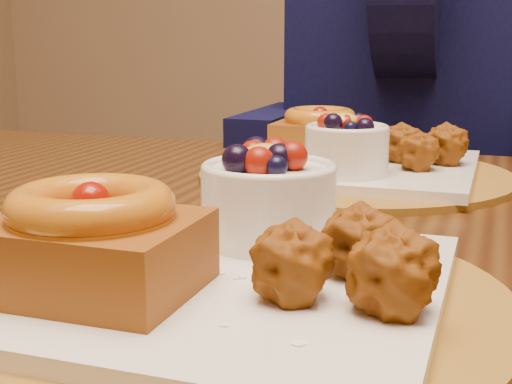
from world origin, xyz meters
TOP-DOWN VIEW (x-y plane):
  - dining_table at (-0.04, 0.11)m, footprint 1.60×0.90m
  - place_setting_near at (-0.04, -0.11)m, footprint 0.38×0.38m
  - place_setting_far at (-0.04, 0.32)m, footprint 0.38×0.38m
  - chair_far at (-0.05, 0.76)m, footprint 0.56×0.56m
  - diner at (-0.02, 0.76)m, footprint 0.51×0.49m

SIDE VIEW (x-z plane):
  - chair_far at x=-0.05m, z-range 0.05..1.00m
  - dining_table at x=-0.04m, z-range 0.30..1.06m
  - place_setting_far at x=-0.04m, z-range 0.74..0.83m
  - place_setting_near at x=-0.04m, z-range 0.74..0.83m
  - diner at x=-0.02m, z-range 0.47..1.30m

